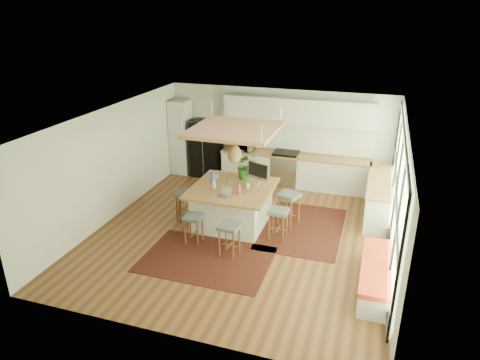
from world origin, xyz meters
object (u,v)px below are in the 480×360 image
(microwave, at_px, (244,144))
(stool_near_right, at_px, (229,239))
(stool_near_left, at_px, (194,228))
(stool_right_front, at_px, (278,224))
(fridge, at_px, (207,146))
(monitor, at_px, (258,174))
(island, at_px, (232,205))
(stool_left_side, at_px, (185,205))
(laptop, at_px, (223,192))
(stool_right_back, at_px, (289,210))
(island_plant, at_px, (246,169))

(microwave, bearing_deg, stool_near_right, -65.70)
(stool_near_left, height_order, stool_near_right, stool_near_right)
(stool_right_front, bearing_deg, fridge, 133.28)
(stool_near_right, height_order, monitor, monitor)
(island, relative_size, monitor, 3.07)
(island, distance_m, stool_left_side, 1.18)
(laptop, bearing_deg, island, 107.91)
(stool_near_right, bearing_deg, fridge, 117.55)
(stool_left_side, height_order, laptop, laptop)
(island, distance_m, monitor, 0.96)
(microwave, bearing_deg, stool_right_front, -49.42)
(stool_right_back, xyz_separation_m, laptop, (-1.29, -0.96, 0.70))
(fridge, relative_size, stool_right_front, 2.45)
(stool_near_left, distance_m, microwave, 3.95)
(stool_near_left, height_order, laptop, laptop)
(stool_near_right, distance_m, monitor, 1.90)
(island_plant, bearing_deg, monitor, -36.68)
(stool_near_left, distance_m, stool_right_front, 1.87)
(stool_near_right, height_order, laptop, laptop)
(laptop, distance_m, microwave, 3.37)
(fridge, bearing_deg, stool_right_front, -47.14)
(stool_near_right, distance_m, island_plant, 2.16)
(stool_right_back, bearing_deg, fridge, 141.92)
(stool_near_right, bearing_deg, stool_right_front, 51.15)
(stool_near_right, bearing_deg, laptop, 117.62)
(fridge, distance_m, island_plant, 2.88)
(island, bearing_deg, stool_left_side, -173.38)
(stool_left_side, bearing_deg, stool_right_front, -5.40)
(fridge, height_order, island_plant, fridge)
(island, height_order, stool_left_side, island)
(laptop, bearing_deg, stool_right_front, 28.99)
(stool_near_right, distance_m, stool_right_front, 1.27)
(island, relative_size, microwave, 3.25)
(stool_near_right, distance_m, microwave, 4.30)
(stool_near_left, bearing_deg, stool_near_right, -14.96)
(stool_near_left, distance_m, stool_right_back, 2.34)
(stool_left_side, height_order, microwave, microwave)
(monitor, bearing_deg, stool_left_side, -141.14)
(fridge, bearing_deg, stool_right_back, -38.50)
(fridge, distance_m, stool_right_back, 3.89)
(monitor, bearing_deg, fridge, 156.09)
(microwave, bearing_deg, stool_right_back, -40.92)
(island, xyz_separation_m, stool_near_right, (0.40, -1.35, -0.11))
(fridge, distance_m, stool_left_side, 3.02)
(fridge, bearing_deg, stool_left_side, -79.03)
(microwave, bearing_deg, fridge, -169.94)
(island, relative_size, island_plant, 2.78)
(stool_near_left, relative_size, monitor, 1.07)
(stool_right_front, relative_size, laptop, 2.31)
(stool_near_left, height_order, stool_left_side, stool_left_side)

